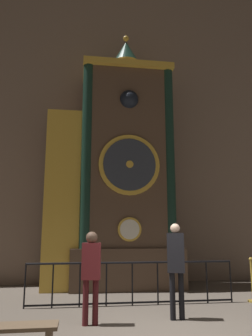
{
  "coord_description": "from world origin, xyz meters",
  "views": [
    {
      "loc": [
        -1.44,
        -5.32,
        1.66
      ],
      "look_at": [
        0.05,
        5.04,
        3.72
      ],
      "focal_mm": 35.0,
      "sensor_mm": 36.0,
      "label": 1
    }
  ],
  "objects": [
    {
      "name": "clock_tower",
      "position": [
        -0.3,
        5.01,
        3.48
      ],
      "size": [
        4.23,
        1.76,
        8.49
      ],
      "color": "brown",
      "rests_on": "ground_plane"
    },
    {
      "name": "visitor_far",
      "position": [
        0.51,
        1.23,
        1.1
      ],
      "size": [
        0.39,
        0.31,
        1.84
      ],
      "rotation": [
        0.0,
        0.0,
        -0.31
      ],
      "color": "black",
      "rests_on": "ground_plane"
    },
    {
      "name": "visitor_bench",
      "position": [
        -2.25,
        -0.44,
        0.31
      ],
      "size": [
        1.15,
        0.4,
        0.44
      ],
      "color": "brown",
      "rests_on": "ground_plane"
    },
    {
      "name": "railing_fence",
      "position": [
        -0.15,
        2.61,
        0.55
      ],
      "size": [
        4.92,
        0.05,
        0.98
      ],
      "color": "black",
      "rests_on": "ground_plane"
    },
    {
      "name": "cathedral_back_wall",
      "position": [
        -0.09,
        6.26,
        6.88
      ],
      "size": [
        24.0,
        0.32,
        13.78
      ],
      "color": "#7A6656",
      "rests_on": "ground_plane"
    },
    {
      "name": "visitor_near",
      "position": [
        -1.18,
        1.09,
        1.01
      ],
      "size": [
        0.37,
        0.27,
        1.67
      ],
      "rotation": [
        0.0,
        0.0,
        -0.15
      ],
      "color": "#461518",
      "rests_on": "ground_plane"
    }
  ]
}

